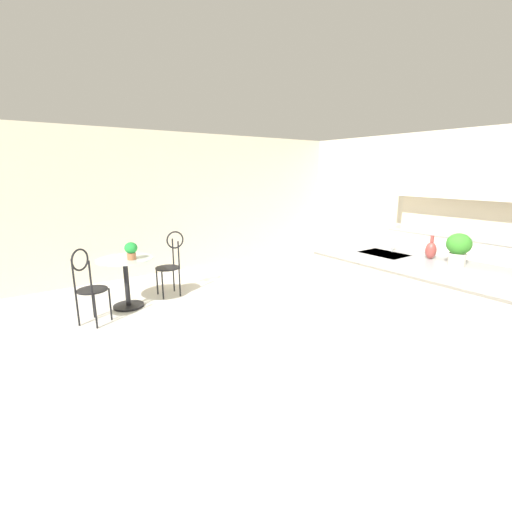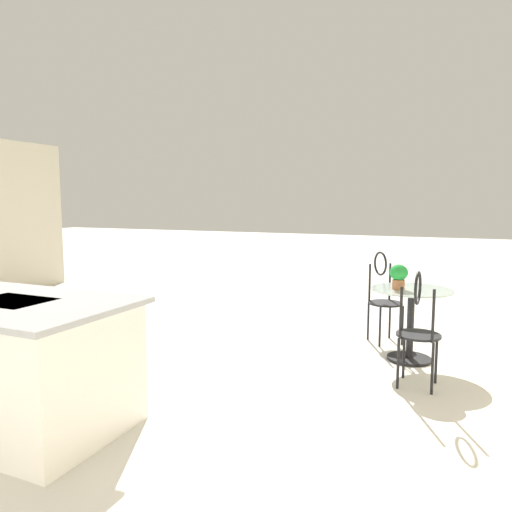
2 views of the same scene
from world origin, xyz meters
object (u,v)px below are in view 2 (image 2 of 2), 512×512
(chair_near_window, at_px, (383,293))
(potted_plant_on_table, at_px, (399,275))
(chair_by_island, at_px, (418,324))
(bistro_table, at_px, (411,317))

(chair_near_window, xyz_separation_m, potted_plant_on_table, (-0.24, 0.64, 0.31))
(chair_by_island, distance_m, potted_plant_on_table, 0.79)
(bistro_table, height_order, potted_plant_on_table, potted_plant_on_table)
(bistro_table, height_order, chair_by_island, chair_by_island)
(chair_near_window, relative_size, potted_plant_on_table, 4.14)
(potted_plant_on_table, bearing_deg, chair_by_island, 110.58)
(bistro_table, distance_m, chair_near_window, 0.69)
(bistro_table, relative_size, potted_plant_on_table, 3.18)
(bistro_table, bearing_deg, potted_plant_on_table, 28.91)
(bistro_table, height_order, chair_near_window, chair_near_window)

